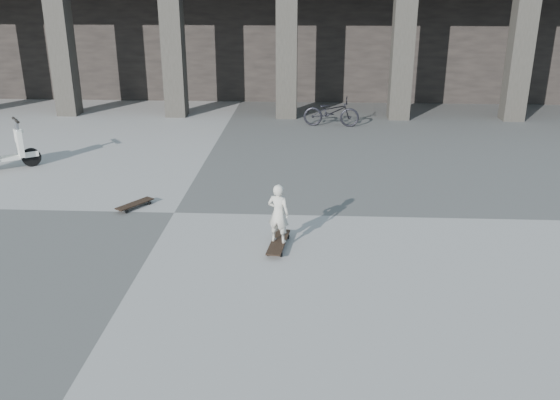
{
  "coord_description": "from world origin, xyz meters",
  "views": [
    {
      "loc": [
        2.58,
        -10.39,
        4.18
      ],
      "look_at": [
        2.07,
        -0.94,
        0.65
      ],
      "focal_mm": 38.0,
      "sensor_mm": 36.0,
      "label": 1
    }
  ],
  "objects_px": {
    "skateboard_spare": "(135,204)",
    "child": "(278,213)",
    "longboard": "(278,242)",
    "bicycle": "(331,112)"
  },
  "relations": [
    {
      "from": "skateboard_spare",
      "to": "bicycle",
      "type": "bearing_deg",
      "value": 3.7
    },
    {
      "from": "skateboard_spare",
      "to": "child",
      "type": "relative_size",
      "value": 0.8
    },
    {
      "from": "longboard",
      "to": "skateboard_spare",
      "type": "xyz_separation_m",
      "value": [
        -2.89,
        1.65,
        -0.01
      ]
    },
    {
      "from": "longboard",
      "to": "bicycle",
      "type": "bearing_deg",
      "value": -0.52
    },
    {
      "from": "longboard",
      "to": "skateboard_spare",
      "type": "relative_size",
      "value": 1.32
    },
    {
      "from": "longboard",
      "to": "skateboard_spare",
      "type": "distance_m",
      "value": 3.33
    },
    {
      "from": "skateboard_spare",
      "to": "child",
      "type": "height_order",
      "value": "child"
    },
    {
      "from": "skateboard_spare",
      "to": "bicycle",
      "type": "relative_size",
      "value": 0.48
    },
    {
      "from": "longboard",
      "to": "bicycle",
      "type": "distance_m",
      "value": 8.81
    },
    {
      "from": "longboard",
      "to": "skateboard_spare",
      "type": "height_order",
      "value": "longboard"
    }
  ]
}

